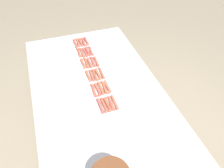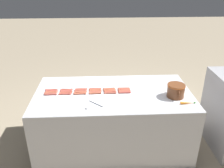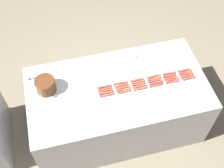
{
  "view_description": "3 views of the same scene",
  "coord_description": "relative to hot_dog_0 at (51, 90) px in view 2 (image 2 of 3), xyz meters",
  "views": [
    {
      "loc": [
        0.33,
        1.34,
        2.2
      ],
      "look_at": [
        -0.12,
        -0.0,
        0.91
      ],
      "focal_mm": 37.09,
      "sensor_mm": 36.0,
      "label": 1
    },
    {
      "loc": [
        2.74,
        -0.16,
        2.29
      ],
      "look_at": [
        -0.09,
        -0.01,
        0.92
      ],
      "focal_mm": 38.07,
      "sensor_mm": 36.0,
      "label": 2
    },
    {
      "loc": [
        -1.85,
        0.53,
        3.52
      ],
      "look_at": [
        0.04,
        0.06,
        0.86
      ],
      "focal_mm": 47.3,
      "sensor_mm": 36.0,
      "label": 3
    }
  ],
  "objects": [
    {
      "name": "hot_dog_17",
      "position": [
        0.06,
        0.96,
        0.0
      ],
      "size": [
        0.03,
        0.17,
        0.02
      ],
      "color": "#B5543F",
      "rests_on": "griddle_counter"
    },
    {
      "name": "hot_dog_24",
      "position": [
        0.12,
        0.01,
        0.0
      ],
      "size": [
        0.03,
        0.17,
        0.02
      ],
      "color": "#B75146",
      "rests_on": "griddle_counter"
    },
    {
      "name": "serving_spoon",
      "position": [
        0.44,
        0.53,
        -0.0
      ],
      "size": [
        0.21,
        0.22,
        0.02
      ],
      "color": "#B7B7BC",
      "rests_on": "griddle_counter"
    },
    {
      "name": "bean_pot",
      "position": [
        0.25,
        1.59,
        0.08
      ],
      "size": [
        0.28,
        0.22,
        0.17
      ],
      "color": "brown",
      "rests_on": "griddle_counter"
    },
    {
      "name": "hot_dog_26",
      "position": [
        0.13,
        0.38,
        0.0
      ],
      "size": [
        0.03,
        0.17,
        0.02
      ],
      "color": "#BC583F",
      "rests_on": "griddle_counter"
    },
    {
      "name": "hot_dog_29",
      "position": [
        0.12,
        0.96,
        0.0
      ],
      "size": [
        0.02,
        0.17,
        0.02
      ],
      "color": "#BC4F43",
      "rests_on": "griddle_counter"
    },
    {
      "name": "hot_dog_0",
      "position": [
        0.0,
        0.0,
        0.0
      ],
      "size": [
        0.03,
        0.17,
        0.02
      ],
      "color": "#B25245",
      "rests_on": "griddle_counter"
    },
    {
      "name": "ground_plane",
      "position": [
        0.09,
        0.81,
        -0.85
      ],
      "size": [
        20.0,
        20.0,
        0.0
      ],
      "primitive_type": "plane",
      "color": "gray"
    },
    {
      "name": "hot_dog_23",
      "position": [
        0.1,
        0.96,
        0.0
      ],
      "size": [
        0.03,
        0.17,
        0.02
      ],
      "color": "#B75340",
      "rests_on": "griddle_counter"
    },
    {
      "name": "hot_dog_13",
      "position": [
        0.06,
        0.2,
        0.0
      ],
      "size": [
        0.03,
        0.17,
        0.02
      ],
      "color": "#B45143",
      "rests_on": "griddle_counter"
    },
    {
      "name": "hot_dog_4",
      "position": [
        0.0,
        0.77,
        0.0
      ],
      "size": [
        0.03,
        0.17,
        0.02
      ],
      "color": "#B15B45",
      "rests_on": "griddle_counter"
    },
    {
      "name": "hot_dog_20",
      "position": [
        0.09,
        0.38,
        0.0
      ],
      "size": [
        0.03,
        0.17,
        0.02
      ],
      "color": "#B75B40",
      "rests_on": "griddle_counter"
    },
    {
      "name": "hot_dog_25",
      "position": [
        0.12,
        0.19,
        0.0
      ],
      "size": [
        0.03,
        0.17,
        0.02
      ],
      "color": "#B94F40",
      "rests_on": "griddle_counter"
    },
    {
      "name": "hot_dog_6",
      "position": [
        0.03,
        0.01,
        0.0
      ],
      "size": [
        0.03,
        0.17,
        0.02
      ],
      "color": "#BC4F43",
      "rests_on": "griddle_counter"
    },
    {
      "name": "hot_dog_22",
      "position": [
        0.1,
        0.78,
        0.0
      ],
      "size": [
        0.03,
        0.17,
        0.02
      ],
      "color": "#B75141",
      "rests_on": "griddle_counter"
    },
    {
      "name": "hot_dog_15",
      "position": [
        0.06,
        0.58,
        0.0
      ],
      "size": [
        0.03,
        0.17,
        0.02
      ],
      "color": "#B5573E",
      "rests_on": "griddle_counter"
    },
    {
      "name": "hot_dog_16",
      "position": [
        0.06,
        0.77,
        0.0
      ],
      "size": [
        0.03,
        0.17,
        0.02
      ],
      "color": "#BA5E3E",
      "rests_on": "griddle_counter"
    },
    {
      "name": "hot_dog_28",
      "position": [
        0.13,
        0.77,
        0.0
      ],
      "size": [
        0.03,
        0.17,
        0.02
      ],
      "color": "#B65641",
      "rests_on": "griddle_counter"
    },
    {
      "name": "hot_dog_10",
      "position": [
        0.03,
        0.77,
        0.0
      ],
      "size": [
        0.03,
        0.17,
        0.02
      ],
      "color": "#B75A42",
      "rests_on": "griddle_counter"
    },
    {
      "name": "hot_dog_3",
      "position": [
        -0.0,
        0.58,
        0.0
      ],
      "size": [
        0.03,
        0.17,
        0.02
      ],
      "color": "#BD5646",
      "rests_on": "griddle_counter"
    },
    {
      "name": "hot_dog_18",
      "position": [
        0.1,
        0.0,
        0.0
      ],
      "size": [
        0.03,
        0.17,
        0.02
      ],
      "color": "#B05C44",
      "rests_on": "griddle_counter"
    },
    {
      "name": "hot_dog_11",
      "position": [
        0.03,
        0.96,
        0.0
      ],
      "size": [
        0.03,
        0.17,
        0.02
      ],
      "color": "#B75644",
      "rests_on": "griddle_counter"
    },
    {
      "name": "carrot",
      "position": [
        0.44,
        1.69,
        0.0
      ],
      "size": [
        0.04,
        0.18,
        0.03
      ],
      "color": "orange",
      "rests_on": "griddle_counter"
    },
    {
      "name": "hot_dog_19",
      "position": [
        0.1,
        0.2,
        0.0
      ],
      "size": [
        0.03,
        0.17,
        0.02
      ],
      "color": "#B75540",
      "rests_on": "griddle_counter"
    },
    {
      "name": "hot_dog_2",
      "position": [
        -0.0,
        0.39,
        0.0
      ],
      "size": [
        0.03,
        0.17,
        0.02
      ],
      "color": "#BB503D",
      "rests_on": "griddle_counter"
    },
    {
      "name": "hot_dog_14",
      "position": [
        0.06,
        0.39,
        0.0
      ],
      "size": [
        0.03,
        0.17,
        0.02
      ],
      "color": "#B25643",
      "rests_on": "griddle_counter"
    },
    {
      "name": "hot_dog_1",
      "position": [
        0.0,
        0.2,
        0.0
      ],
      "size": [
        0.03,
        0.17,
        0.02
      ],
      "color": "#B45040",
      "rests_on": "griddle_counter"
    },
    {
      "name": "hot_dog_7",
      "position": [
        0.03,
        0.2,
        0.0
      ],
      "size": [
        0.03,
        0.17,
        0.02
      ],
      "color": "#B95146",
      "rests_on": "griddle_counter"
    },
    {
      "name": "griddle_counter",
      "position": [
        0.09,
        0.81,
        -0.43
      ],
      "size": [
        1.08,
        2.04,
        0.84
      ],
      "color": "#BCBCC1",
      "rests_on": "ground_plane"
    },
    {
      "name": "hot_dog_9",
      "position": [
        0.03,
        0.58,
        0.0
      ],
      "size": [
        0.03,
        0.17,
        0.02
      ],
      "color": "#B55D40",
      "rests_on": "griddle_counter"
    },
    {
      "name": "hot_dog_27",
      "position": [
        0.12,
        0.58,
        0.0
      ],
      "size": [
        0.03,
        0.17,
        0.02
      ],
      "color": "#BA5B41",
      "rests_on": "griddle_counter"
    },
    {
      "name": "hot_dog_21",
      "position": [
        0.09,
        0.58,
        0.0
      ],
      "size": [
        0.03,
        0.17,
        0.02
      ],
      "color": "#B55846",
      "rests_on": "griddle_counter"
    },
    {
      "name": "hot_dog_12",
      "position": [
        0.06,
        0.01,
        0.0
      ],
      "size": [
        0.03,
        0.17,
        0.02
      ],
      "color": "#BC573F",
      "rests_on": "griddle_counter"
    },
    {
      "name": "hot_dog_8",
      "position": [
        0.03,
        0.38,
        0.0
      ],
      "size": [
        0.03,
        0.17,
        0.02
      ],
      "color": "#B45041",
      "rests_on": "griddle_counter"
    },
    {
      "name": "hot_dog_5",
      "position": [
        0.0,
        0.96,
        0.0
      ],
      "size": [
        0.02,
        0.17,
        0.02
      ],
      "color": "#BE5B46",
      "rests_on": "griddle_counter"
    }
  ]
}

